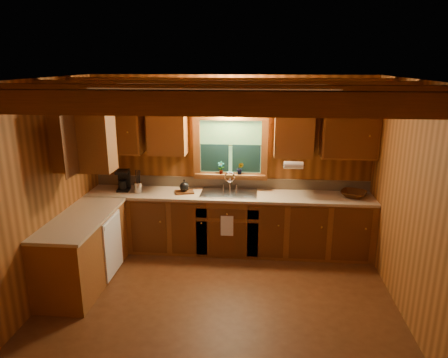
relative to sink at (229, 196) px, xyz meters
name	(u,v)px	position (x,y,z in m)	size (l,w,h in m)	color
room	(217,204)	(0.00, -1.60, 0.44)	(4.20, 4.20, 4.20)	#522C13
ceiling_beams	(217,92)	(0.00, -1.60, 1.63)	(4.20, 2.54, 0.18)	brown
base_cabinets	(193,230)	(-0.49, -0.32, -0.43)	(4.20, 2.22, 0.86)	brown
countertop	(194,201)	(-0.48, -0.31, 0.02)	(4.20, 2.24, 0.04)	tan
backsplash	(230,183)	(0.00, 0.28, 0.12)	(4.20, 0.02, 0.16)	tan
dishwasher_panel	(113,245)	(-1.47, -0.92, -0.43)	(0.02, 0.60, 0.80)	white
upper_cabinets	(188,132)	(-0.56, -0.18, 0.98)	(4.19, 1.77, 0.78)	brown
window	(230,148)	(0.00, 0.26, 0.67)	(1.12, 0.08, 1.00)	brown
window_sill	(230,175)	(0.00, 0.22, 0.26)	(1.06, 0.14, 0.04)	brown
wall_sconce	(230,106)	(0.00, 0.14, 1.31)	(0.45, 0.21, 0.17)	black
paper_towel_roll	(293,165)	(0.92, -0.07, 0.51)	(0.11, 0.11, 0.27)	white
dish_towel	(227,226)	(0.00, -0.34, -0.34)	(0.18, 0.01, 0.30)	white
sink	(229,196)	(0.00, 0.00, 0.00)	(0.82, 0.48, 0.43)	silver
coffee_maker	(124,180)	(-1.60, 0.03, 0.20)	(0.18, 0.23, 0.31)	black
utensil_crock	(138,187)	(-1.35, -0.07, 0.13)	(0.12, 0.12, 0.34)	silver
cutting_board	(184,192)	(-0.66, -0.03, 0.06)	(0.27, 0.19, 0.02)	#572D12
teakettle	(184,187)	(-0.66, -0.03, 0.14)	(0.14, 0.14, 0.18)	black
wicker_basket	(354,194)	(1.80, 0.00, 0.09)	(0.36, 0.36, 0.09)	#48230C
potted_plant_left	(221,168)	(-0.14, 0.21, 0.38)	(0.10, 0.07, 0.19)	#572D12
potted_plant_right	(240,168)	(0.15, 0.21, 0.38)	(0.10, 0.08, 0.18)	#572D12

